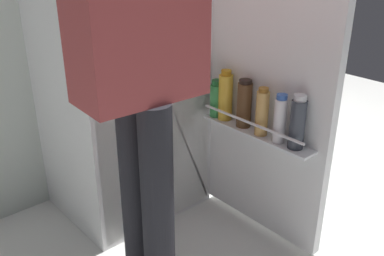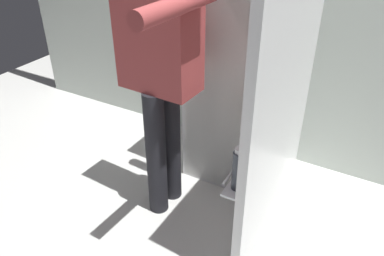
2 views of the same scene
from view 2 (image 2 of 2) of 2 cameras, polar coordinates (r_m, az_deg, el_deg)
ground_plane at (r=2.50m, az=2.43°, el=-12.25°), size 6.03×6.03×0.00m
refrigerator at (r=2.42m, az=8.76°, el=8.76°), size 0.71×1.23×1.61m
person at (r=2.04m, az=-4.65°, el=10.22°), size 0.54×0.75×1.65m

